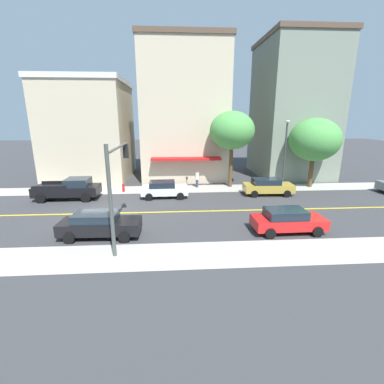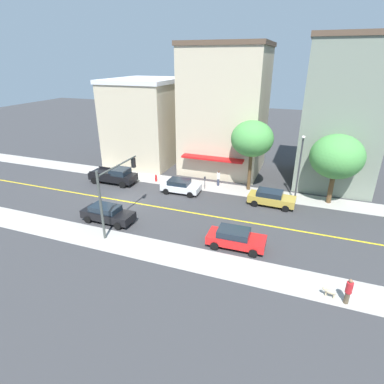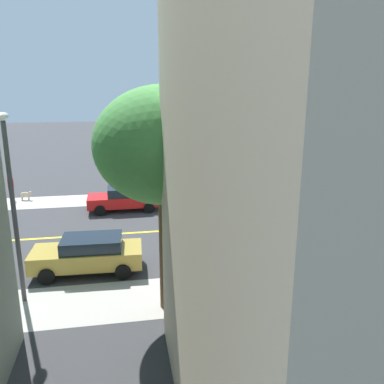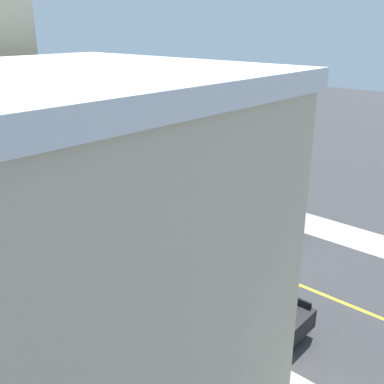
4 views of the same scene
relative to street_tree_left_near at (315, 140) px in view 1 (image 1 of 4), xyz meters
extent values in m
plane|color=#38383A|center=(6.94, -19.41, -4.80)|extent=(140.00, 140.00, 0.00)
cube|color=#ADA8A0|center=(0.10, -19.41, -4.79)|extent=(2.90, 126.00, 0.01)
cube|color=#ADA8A0|center=(13.78, -19.41, -4.79)|extent=(2.90, 126.00, 0.01)
cube|color=yellow|center=(6.94, -19.41, -4.80)|extent=(0.20, 126.00, 0.00)
cube|color=beige|center=(-6.45, -23.60, 0.46)|extent=(10.64, 8.45, 10.52)
cube|color=silver|center=(-6.45, -23.60, 5.97)|extent=(10.94, 8.75, 0.50)
cube|color=beige|center=(-6.45, -12.77, 2.52)|extent=(8.86, 9.50, 14.63)
cube|color=brown|center=(-6.45, -12.77, 10.09)|extent=(9.16, 9.80, 0.50)
cube|color=red|center=(-1.44, -12.77, -1.97)|extent=(1.17, 7.22, 0.24)
cube|color=gray|center=(-6.45, 0.22, 2.80)|extent=(9.63, 7.87, 15.20)
cube|color=brown|center=(-6.45, 0.22, 10.65)|extent=(9.93, 8.17, 0.50)
cylinder|color=brown|center=(0.00, 0.00, -3.32)|extent=(0.47, 0.47, 2.95)
ellipsoid|color=#4C9947|center=(0.00, 0.00, 0.02)|extent=(4.97, 4.97, 4.23)
cylinder|color=brown|center=(-0.58, -8.24, -2.76)|extent=(0.38, 0.38, 4.07)
ellipsoid|color=#4C9947|center=(-0.58, -8.24, 0.92)|extent=(4.41, 4.41, 3.74)
cylinder|color=red|center=(0.79, -18.94, -4.46)|extent=(0.24, 0.24, 0.67)
sphere|color=red|center=(0.79, -18.94, -4.06)|extent=(0.22, 0.22, 0.22)
cylinder|color=red|center=(0.62, -18.94, -4.43)|extent=(0.10, 0.10, 0.10)
cylinder|color=red|center=(0.96, -18.94, -4.43)|extent=(0.10, 0.10, 0.10)
cylinder|color=#4C4C51|center=(1.02, -12.82, -4.20)|extent=(0.07, 0.07, 1.19)
cube|color=#2D2D33|center=(1.02, -12.82, -3.48)|extent=(0.12, 0.18, 0.26)
cylinder|color=#474C47|center=(13.60, -17.19, -1.91)|extent=(0.20, 0.20, 5.77)
cylinder|color=#474C47|center=(10.79, -17.19, 0.52)|extent=(5.61, 0.14, 0.14)
cube|color=black|center=(8.38, -17.19, 0.02)|extent=(0.26, 0.32, 0.90)
sphere|color=red|center=(8.38, -17.19, 0.32)|extent=(0.20, 0.20, 0.20)
sphere|color=yellow|center=(8.38, -17.19, 0.02)|extent=(0.20, 0.20, 0.20)
sphere|color=green|center=(8.38, -17.19, -0.28)|extent=(0.20, 0.20, 0.20)
cylinder|color=#38383D|center=(0.72, -3.23, -1.57)|extent=(0.16, 0.16, 6.45)
ellipsoid|color=silver|center=(0.72, -3.23, 1.80)|extent=(0.70, 0.36, 0.24)
cube|color=red|center=(11.14, -6.94, -4.16)|extent=(1.94, 4.46, 0.64)
cube|color=#19232D|center=(11.14, -7.17, -3.58)|extent=(1.68, 2.42, 0.51)
cylinder|color=black|center=(10.18, -5.50, -4.48)|extent=(0.23, 0.64, 0.64)
cylinder|color=black|center=(12.04, -5.47, -4.48)|extent=(0.23, 0.64, 0.64)
cylinder|color=black|center=(10.24, -8.42, -4.48)|extent=(0.23, 0.64, 0.64)
cylinder|color=black|center=(12.10, -8.39, -4.48)|extent=(0.23, 0.64, 0.64)
cube|color=silver|center=(2.89, -14.90, -4.15)|extent=(1.99, 4.16, 0.65)
cube|color=#19232D|center=(2.89, -15.11, -3.58)|extent=(1.72, 2.26, 0.49)
cylinder|color=black|center=(1.91, -13.56, -4.48)|extent=(0.23, 0.64, 0.64)
cylinder|color=black|center=(3.81, -13.52, -4.48)|extent=(0.23, 0.64, 0.64)
cylinder|color=black|center=(1.97, -16.28, -4.48)|extent=(0.23, 0.64, 0.64)
cylinder|color=black|center=(3.87, -16.24, -4.48)|extent=(0.23, 0.64, 0.64)
cylinder|color=black|center=(2.04, 6.31, -4.48)|extent=(0.23, 0.64, 0.64)
cube|color=black|center=(11.14, -18.49, -4.12)|extent=(1.91, 4.78, 0.71)
cube|color=#19232D|center=(11.13, -18.73, -3.53)|extent=(1.63, 2.60, 0.48)
cylinder|color=black|center=(10.29, -16.90, -4.48)|extent=(0.24, 0.65, 0.64)
cylinder|color=black|center=(12.07, -16.95, -4.48)|extent=(0.24, 0.65, 0.64)
cylinder|color=black|center=(10.21, -20.03, -4.48)|extent=(0.24, 0.65, 0.64)
cylinder|color=black|center=(11.98, -20.07, -4.48)|extent=(0.24, 0.65, 0.64)
cube|color=#B29338|center=(2.70, -5.34, -4.13)|extent=(1.98, 4.55, 0.70)
cube|color=#19232D|center=(2.69, -5.57, -3.52)|extent=(1.69, 2.48, 0.50)
cylinder|color=black|center=(1.85, -3.83, -4.48)|extent=(0.24, 0.65, 0.64)
cylinder|color=black|center=(3.67, -3.90, -4.48)|extent=(0.24, 0.65, 0.64)
cylinder|color=black|center=(1.74, -6.79, -4.48)|extent=(0.24, 0.65, 0.64)
cylinder|color=black|center=(3.55, -6.85, -4.48)|extent=(0.24, 0.65, 0.64)
cube|color=black|center=(2.95, -23.40, -4.00)|extent=(2.11, 5.46, 0.80)
cube|color=#19232D|center=(2.94, -22.42, -3.27)|extent=(1.91, 1.98, 0.65)
cube|color=black|center=(2.01, -24.50, -3.48)|extent=(0.13, 2.83, 0.24)
cube|color=black|center=(3.91, -24.48, -3.48)|extent=(0.13, 2.83, 0.24)
cylinder|color=black|center=(1.90, -21.56, -4.40)|extent=(0.29, 0.80, 0.80)
cylinder|color=black|center=(3.96, -21.54, -4.40)|extent=(0.29, 0.80, 0.80)
cylinder|color=black|center=(1.93, -25.26, -4.40)|extent=(0.29, 0.80, 0.80)
cylinder|color=black|center=(3.99, -25.24, -4.40)|extent=(0.29, 0.80, 0.80)
cylinder|color=#33384C|center=(-0.50, -11.69, -4.39)|extent=(0.26, 0.26, 0.81)
cylinder|color=silver|center=(-0.50, -11.69, -3.62)|extent=(0.35, 0.35, 0.74)
sphere|color=brown|center=(-0.50, -11.69, -3.14)|extent=(0.23, 0.23, 0.23)
camera|label=1|loc=(26.72, -14.02, 2.18)|focal=25.57mm
camera|label=2|loc=(31.38, -3.03, 8.62)|focal=29.01mm
camera|label=3|loc=(-13.07, -6.96, 2.73)|focal=37.23mm
camera|label=4|loc=(-10.74, -32.67, 7.13)|focal=42.47mm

